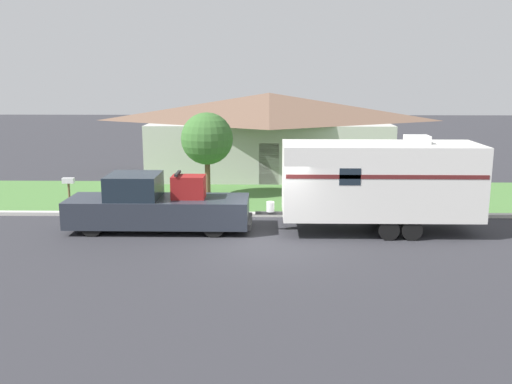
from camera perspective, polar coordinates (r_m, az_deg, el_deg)
The scene contains 8 objects.
ground_plane at distance 18.71m, azimuth 1.49°, elevation -5.25°, with size 120.00×120.00×0.00m, color #2D2D33.
curb_strip at distance 22.30m, azimuth 1.45°, elevation -2.26°, with size 80.00×0.30×0.14m.
lawn_strip at distance 25.87m, azimuth 1.42°, elevation -0.43°, with size 80.00×7.00×0.03m.
house_across_street at distance 31.66m, azimuth 1.31°, elevation 6.00°, with size 13.54×7.60×4.46m.
pickup_truck at distance 20.47m, azimuth -9.97°, elevation -1.39°, with size 6.49×1.98×2.09m.
travel_trailer at distance 20.26m, azimuth 12.29°, elevation 1.18°, with size 7.70×2.46×3.40m.
mailbox at distance 24.61m, azimuth -18.23°, elevation 0.67°, with size 0.48×0.20×1.29m.
tree_in_yard at distance 25.30m, azimuth -4.92°, elevation 5.31°, with size 2.30×2.30×3.82m.
Camera 1 is at (-0.11, -17.89, 5.46)m, focal length 40.00 mm.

